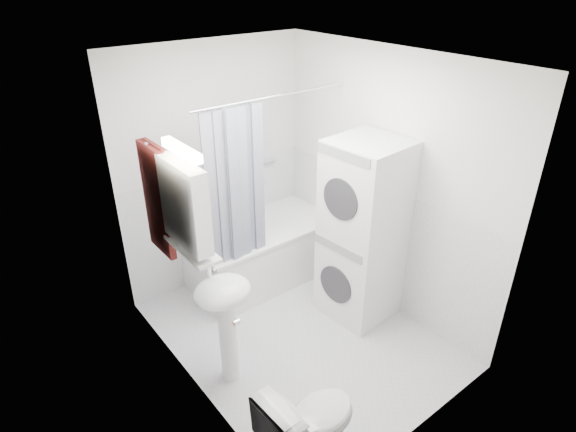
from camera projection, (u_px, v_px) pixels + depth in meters
floor at (298, 334)px, 4.35m from camera, size 2.60×2.60×0.00m
room_walls at (300, 184)px, 3.65m from camera, size 2.60×2.60×2.60m
wainscot at (278, 264)px, 4.27m from camera, size 1.98×2.58×2.58m
door at (237, 322)px, 2.98m from camera, size 0.05×2.00×2.00m
bathtub at (267, 248)px, 5.01m from camera, size 1.60×0.76×0.61m
tub_spout at (263, 181)px, 5.07m from camera, size 0.04×0.12×0.04m
curtain_rod at (285, 94)px, 4.01m from camera, size 1.78×0.02×0.02m
shower_curtain at (237, 192)px, 4.08m from camera, size 0.55×0.02×1.45m
sink at (224, 307)px, 3.58m from camera, size 0.44×0.37×1.04m
medicine_cabinet at (185, 202)px, 3.19m from camera, size 0.13×0.50×0.71m
shelf at (192, 248)px, 3.37m from camera, size 0.18×0.54×0.02m
shower_caddy at (267, 161)px, 4.99m from camera, size 0.22×0.06×0.02m
towel at (157, 198)px, 3.51m from camera, size 0.07×0.36×0.87m
washer_dryer at (363, 232)px, 4.27m from camera, size 0.65×0.64×1.70m
toilet at (310, 424)px, 3.11m from camera, size 0.70×0.40×0.68m
soap_pump at (207, 260)px, 3.69m from camera, size 0.08×0.17×0.08m
shelf_bottle at (202, 252)px, 3.25m from camera, size 0.07×0.18×0.07m
shelf_cup at (183, 234)px, 3.43m from camera, size 0.10×0.09×0.10m
shampoo_a at (248, 159)px, 4.83m from camera, size 0.13×0.17×0.13m
shampoo_b at (258, 158)px, 4.91m from camera, size 0.08×0.21×0.08m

